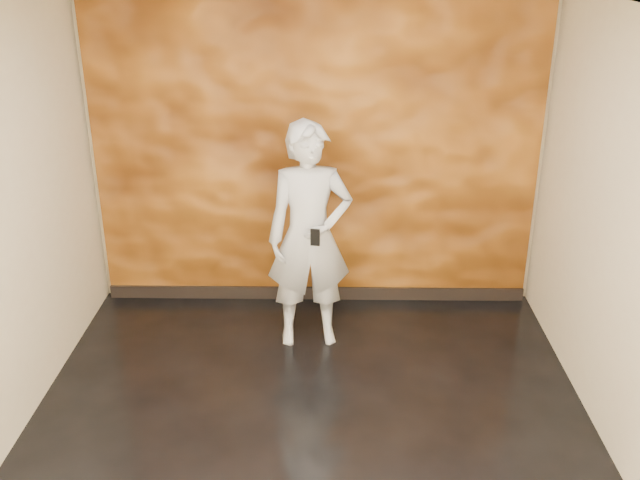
{
  "coord_description": "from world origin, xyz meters",
  "views": [
    {
      "loc": [
        0.14,
        -4.08,
        3.17
      ],
      "look_at": [
        0.06,
        0.89,
        1.04
      ],
      "focal_mm": 40.0,
      "sensor_mm": 36.0,
      "label": 1
    }
  ],
  "objects": [
    {
      "name": "room",
      "position": [
        0.0,
        0.0,
        1.4
      ],
      "size": [
        4.02,
        4.02,
        2.81
      ],
      "color": "black",
      "rests_on": "ground"
    },
    {
      "name": "feature_wall",
      "position": [
        0.0,
        1.96,
        1.38
      ],
      "size": [
        3.9,
        0.06,
        2.75
      ],
      "primitive_type": "cube",
      "color": "#C07020",
      "rests_on": "ground"
    },
    {
      "name": "baseboard",
      "position": [
        0.0,
        1.92,
        0.06
      ],
      "size": [
        3.9,
        0.04,
        0.12
      ],
      "primitive_type": "cube",
      "color": "black",
      "rests_on": "ground"
    },
    {
      "name": "man",
      "position": [
        -0.03,
        1.2,
        0.94
      ],
      "size": [
        0.74,
        0.53,
        1.89
      ],
      "primitive_type": "imported",
      "rotation": [
        0.0,
        0.0,
        0.12
      ],
      "color": "#A3A8B3",
      "rests_on": "ground"
    },
    {
      "name": "phone",
      "position": [
        0.02,
        0.92,
        1.05
      ],
      "size": [
        0.07,
        0.03,
        0.14
      ],
      "primitive_type": "cube",
      "rotation": [
        0.0,
        0.0,
        -0.19
      ],
      "color": "black",
      "rests_on": "man"
    }
  ]
}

